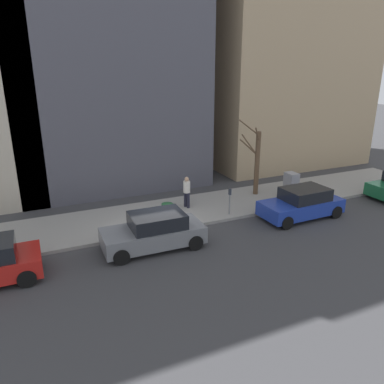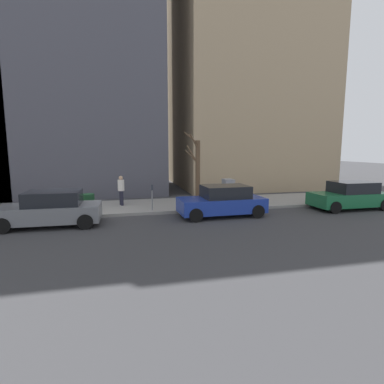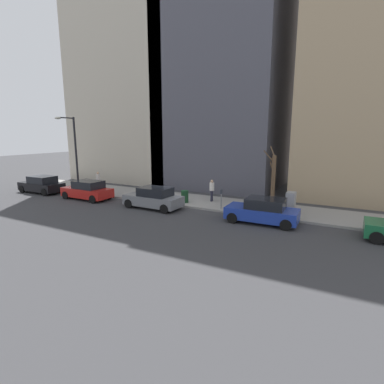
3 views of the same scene
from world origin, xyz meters
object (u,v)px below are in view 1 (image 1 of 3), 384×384
trash_bin (168,213)px  parked_car_grey (154,232)px  parked_car_blue (302,203)px  office_tower_left (269,21)px  utility_box (291,185)px  pedestrian_near_meter (187,190)px  bare_tree (256,161)px  parking_meter (230,199)px

trash_bin → parked_car_grey: bearing=146.3°
parked_car_blue → office_tower_left: office_tower_left is taller
utility_box → trash_bin: utility_box is taller
parked_car_grey → office_tower_left: office_tower_left is taller
pedestrian_near_meter → utility_box: bearing=65.3°
parked_car_grey → office_tower_left: bearing=-46.6°
trash_bin → pedestrian_near_meter: 2.16m
parked_car_grey → parked_car_blue: bearing=-87.9°
parked_car_grey → office_tower_left: size_ratio=0.20×
parked_car_blue → utility_box: bearing=-28.1°
bare_tree → office_tower_left: bearing=-36.2°
parked_car_blue → parked_car_grey: 7.81m
parking_meter → bare_tree: size_ratio=0.32×
parking_meter → trash_bin: parking_meter is taller
parked_car_grey → trash_bin: (2.06, -1.37, -0.14)m
parked_car_grey → office_tower_left: 21.21m
parking_meter → trash_bin: bearing=81.8°
utility_box → bare_tree: 2.39m
utility_box → office_tower_left: (10.18, -4.97, 9.66)m
bare_tree → trash_bin: bearing=105.9°
office_tower_left → trash_bin: bearing=130.1°
parked_car_blue → pedestrian_near_meter: size_ratio=2.56×
parked_car_grey → parking_meter: 4.80m
parked_car_blue → bare_tree: 3.96m
parked_car_grey → pedestrian_near_meter: 4.55m
trash_bin → office_tower_left: office_tower_left is taller
parked_car_blue → parked_car_grey: (-0.12, 7.81, 0.00)m
parked_car_blue → parked_car_grey: same height
parked_car_blue → pedestrian_near_meter: pedestrian_near_meter is taller
utility_box → bare_tree: size_ratio=0.34×
parked_car_blue → utility_box: utility_box is taller
parking_meter → pedestrian_near_meter: 2.38m
trash_bin → parked_car_blue: bearing=-106.8°
parked_car_blue → parked_car_grey: size_ratio=1.00×
bare_tree → office_tower_left: (8.84, -6.47, 8.38)m
parking_meter → office_tower_left: office_tower_left is taller
parking_meter → pedestrian_near_meter: bearing=40.2°
parked_car_grey → trash_bin: size_ratio=4.71×
utility_box → pedestrian_near_meter: bearing=80.8°
parked_car_grey → pedestrian_near_meter: bearing=-39.8°
parked_car_blue → trash_bin: bearing=71.7°
parked_car_blue → bare_tree: bearing=3.6°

